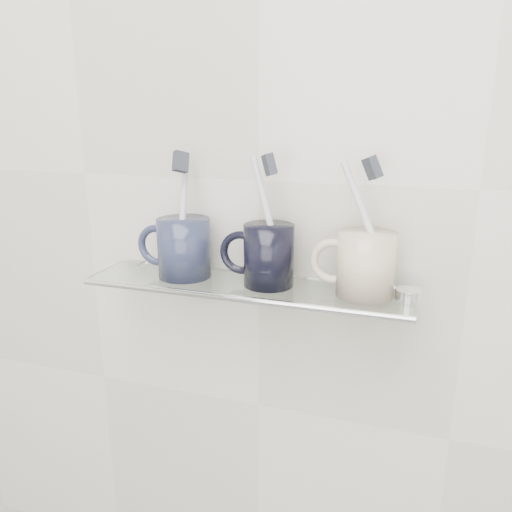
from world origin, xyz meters
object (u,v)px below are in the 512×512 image
at_px(shelf_glass, 246,286).
at_px(mug_right, 366,264).
at_px(mug_center, 269,255).
at_px(mug_left, 184,248).

xyz_separation_m(shelf_glass, mug_right, (0.18, 0.00, 0.05)).
xyz_separation_m(shelf_glass, mug_center, (0.03, 0.00, 0.05)).
bearing_deg(mug_left, shelf_glass, -8.53).
bearing_deg(mug_center, shelf_glass, -150.47).
distance_m(mug_left, mug_right, 0.28).
relative_size(shelf_glass, mug_center, 5.34).
bearing_deg(mug_right, mug_center, -179.05).
xyz_separation_m(mug_left, mug_right, (0.28, 0.00, -0.00)).
height_order(shelf_glass, mug_right, mug_right).
relative_size(mug_center, mug_right, 1.01).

